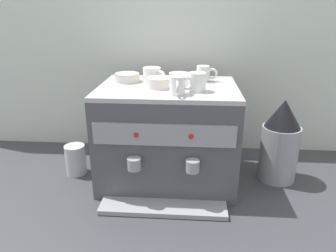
{
  "coord_description": "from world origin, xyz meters",
  "views": [
    {
      "loc": [
        0.1,
        -1.39,
        0.79
      ],
      "look_at": [
        0.0,
        0.0,
        0.27
      ],
      "focal_mm": 33.85,
      "sensor_mm": 36.0,
      "label": 1
    }
  ],
  "objects_px": {
    "ceramic_bowl_0": "(127,78)",
    "coffee_grinder": "(280,142)",
    "ceramic_bowl_1": "(160,83)",
    "ceramic_bowl_3": "(187,80)",
    "ceramic_cup_3": "(204,74)",
    "ceramic_bowl_2": "(179,76)",
    "milk_pitcher": "(76,160)",
    "espresso_machine": "(168,134)",
    "ceramic_cup_2": "(196,82)",
    "ceramic_cup_1": "(153,75)",
    "ceramic_cup_0": "(177,86)"
  },
  "relations": [
    {
      "from": "ceramic_cup_1",
      "to": "ceramic_bowl_2",
      "type": "distance_m",
      "value": 0.15
    },
    {
      "from": "ceramic_bowl_2",
      "to": "ceramic_cup_1",
      "type": "bearing_deg",
      "value": -144.95
    },
    {
      "from": "ceramic_bowl_1",
      "to": "milk_pitcher",
      "type": "height_order",
      "value": "ceramic_bowl_1"
    },
    {
      "from": "ceramic_cup_3",
      "to": "ceramic_cup_1",
      "type": "bearing_deg",
      "value": -170.17
    },
    {
      "from": "ceramic_bowl_0",
      "to": "ceramic_bowl_1",
      "type": "distance_m",
      "value": 0.2
    },
    {
      "from": "ceramic_cup_1",
      "to": "coffee_grinder",
      "type": "height_order",
      "value": "ceramic_cup_1"
    },
    {
      "from": "espresso_machine",
      "to": "ceramic_bowl_2",
      "type": "distance_m",
      "value": 0.29
    },
    {
      "from": "ceramic_cup_0",
      "to": "ceramic_cup_1",
      "type": "bearing_deg",
      "value": 120.08
    },
    {
      "from": "ceramic_cup_2",
      "to": "ceramic_cup_3",
      "type": "relative_size",
      "value": 1.05
    },
    {
      "from": "ceramic_bowl_1",
      "to": "ceramic_bowl_3",
      "type": "height_order",
      "value": "same"
    },
    {
      "from": "ceramic_cup_3",
      "to": "ceramic_cup_2",
      "type": "bearing_deg",
      "value": -101.08
    },
    {
      "from": "espresso_machine",
      "to": "ceramic_bowl_0",
      "type": "bearing_deg",
      "value": 158.82
    },
    {
      "from": "ceramic_cup_2",
      "to": "milk_pitcher",
      "type": "distance_m",
      "value": 0.73
    },
    {
      "from": "ceramic_cup_0",
      "to": "ceramic_cup_3",
      "type": "relative_size",
      "value": 1.03
    },
    {
      "from": "espresso_machine",
      "to": "ceramic_cup_1",
      "type": "relative_size",
      "value": 5.49
    },
    {
      "from": "ceramic_cup_2",
      "to": "ceramic_bowl_3",
      "type": "xyz_separation_m",
      "value": [
        -0.04,
        0.12,
        -0.02
      ]
    },
    {
      "from": "ceramic_cup_1",
      "to": "ceramic_bowl_2",
      "type": "height_order",
      "value": "ceramic_cup_1"
    },
    {
      "from": "ceramic_bowl_0",
      "to": "coffee_grinder",
      "type": "height_order",
      "value": "ceramic_bowl_0"
    },
    {
      "from": "espresso_machine",
      "to": "ceramic_bowl_0",
      "type": "height_order",
      "value": "ceramic_bowl_0"
    },
    {
      "from": "ceramic_bowl_2",
      "to": "milk_pitcher",
      "type": "distance_m",
      "value": 0.66
    },
    {
      "from": "ceramic_cup_3",
      "to": "coffee_grinder",
      "type": "bearing_deg",
      "value": -12.49
    },
    {
      "from": "ceramic_cup_2",
      "to": "ceramic_bowl_3",
      "type": "height_order",
      "value": "ceramic_cup_2"
    },
    {
      "from": "ceramic_bowl_1",
      "to": "coffee_grinder",
      "type": "relative_size",
      "value": 0.29
    },
    {
      "from": "ceramic_bowl_0",
      "to": "coffee_grinder",
      "type": "distance_m",
      "value": 0.79
    },
    {
      "from": "espresso_machine",
      "to": "ceramic_bowl_1",
      "type": "distance_m",
      "value": 0.26
    },
    {
      "from": "espresso_machine",
      "to": "ceramic_cup_1",
      "type": "distance_m",
      "value": 0.29
    },
    {
      "from": "ceramic_bowl_0",
      "to": "ceramic_bowl_1",
      "type": "relative_size",
      "value": 0.99
    },
    {
      "from": "ceramic_cup_3",
      "to": "coffee_grinder",
      "type": "height_order",
      "value": "ceramic_cup_3"
    },
    {
      "from": "ceramic_bowl_3",
      "to": "coffee_grinder",
      "type": "bearing_deg",
      "value": -0.66
    },
    {
      "from": "ceramic_cup_2",
      "to": "ceramic_bowl_1",
      "type": "relative_size",
      "value": 0.9
    },
    {
      "from": "ceramic_cup_2",
      "to": "coffee_grinder",
      "type": "distance_m",
      "value": 0.52
    },
    {
      "from": "coffee_grinder",
      "to": "milk_pitcher",
      "type": "relative_size",
      "value": 2.64
    },
    {
      "from": "ceramic_bowl_3",
      "to": "milk_pitcher",
      "type": "height_order",
      "value": "ceramic_bowl_3"
    },
    {
      "from": "ceramic_cup_1",
      "to": "ceramic_bowl_0",
      "type": "height_order",
      "value": "ceramic_cup_1"
    },
    {
      "from": "ceramic_bowl_2",
      "to": "coffee_grinder",
      "type": "relative_size",
      "value": 0.25
    },
    {
      "from": "espresso_machine",
      "to": "ceramic_cup_0",
      "type": "bearing_deg",
      "value": -71.62
    },
    {
      "from": "ceramic_bowl_0",
      "to": "ceramic_bowl_2",
      "type": "distance_m",
      "value": 0.25
    },
    {
      "from": "ceramic_cup_3",
      "to": "ceramic_bowl_3",
      "type": "bearing_deg",
      "value": -136.1
    },
    {
      "from": "ceramic_bowl_3",
      "to": "ceramic_bowl_1",
      "type": "bearing_deg",
      "value": -152.06
    },
    {
      "from": "ceramic_bowl_1",
      "to": "ceramic_cup_2",
      "type": "bearing_deg",
      "value": -20.3
    },
    {
      "from": "ceramic_cup_3",
      "to": "milk_pitcher",
      "type": "height_order",
      "value": "ceramic_cup_3"
    },
    {
      "from": "espresso_machine",
      "to": "ceramic_cup_3",
      "type": "height_order",
      "value": "ceramic_cup_3"
    },
    {
      "from": "ceramic_bowl_3",
      "to": "milk_pitcher",
      "type": "bearing_deg",
      "value": -176.82
    },
    {
      "from": "ceramic_bowl_2",
      "to": "espresso_machine",
      "type": "bearing_deg",
      "value": -105.85
    },
    {
      "from": "ceramic_cup_0",
      "to": "ceramic_cup_3",
      "type": "xyz_separation_m",
      "value": [
        0.11,
        0.26,
        -0.0
      ]
    },
    {
      "from": "ceramic_cup_2",
      "to": "ceramic_bowl_0",
      "type": "distance_m",
      "value": 0.36
    },
    {
      "from": "ceramic_cup_2",
      "to": "ceramic_bowl_0",
      "type": "relative_size",
      "value": 0.91
    },
    {
      "from": "ceramic_bowl_3",
      "to": "milk_pitcher",
      "type": "distance_m",
      "value": 0.68
    },
    {
      "from": "ceramic_cup_2",
      "to": "ceramic_bowl_3",
      "type": "bearing_deg",
      "value": 109.04
    },
    {
      "from": "ceramic_bowl_2",
      "to": "milk_pitcher",
      "type": "xyz_separation_m",
      "value": [
        -0.51,
        -0.15,
        -0.4
      ]
    }
  ]
}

